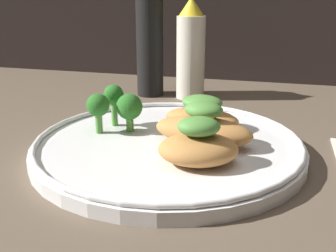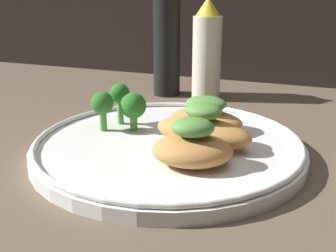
# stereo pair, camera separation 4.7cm
# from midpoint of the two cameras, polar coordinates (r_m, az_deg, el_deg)

# --- Properties ---
(ground_plane) EXTENTS (1.80, 1.80, 0.01)m
(ground_plane) POSITION_cam_midpoint_polar(r_m,az_deg,el_deg) (0.48, -2.79, -4.42)
(ground_plane) COLOR brown
(plate) EXTENTS (0.31, 0.31, 0.02)m
(plate) POSITION_cam_midpoint_polar(r_m,az_deg,el_deg) (0.48, -2.82, -2.78)
(plate) COLOR white
(plate) RESTS_ON ground_plane
(grilled_meat_front) EXTENTS (0.09, 0.08, 0.05)m
(grilled_meat_front) POSITION_cam_midpoint_polar(r_m,az_deg,el_deg) (0.42, 0.92, -2.77)
(grilled_meat_front) COLOR #BC7F42
(grilled_meat_front) RESTS_ON plate
(grilled_meat_middle) EXTENTS (0.12, 0.06, 0.05)m
(grilled_meat_middle) POSITION_cam_midpoint_polar(r_m,az_deg,el_deg) (0.47, 1.92, -0.36)
(grilled_meat_middle) COLOR #BC7F42
(grilled_meat_middle) RESTS_ON plate
(grilled_meat_back) EXTENTS (0.10, 0.06, 0.04)m
(grilled_meat_back) POSITION_cam_midpoint_polar(r_m,az_deg,el_deg) (0.52, 2.01, 1.44)
(grilled_meat_back) COLOR #BC7F42
(grilled_meat_back) RESTS_ON plate
(broccoli_bunch) EXTENTS (0.06, 0.06, 0.05)m
(broccoli_bunch) POSITION_cam_midpoint_polar(r_m,az_deg,el_deg) (0.51, -9.68, 2.84)
(broccoli_bunch) COLOR #569942
(broccoli_bunch) RESTS_ON plate
(sauce_bottle) EXTENTS (0.05, 0.05, 0.16)m
(sauce_bottle) POSITION_cam_midpoint_polar(r_m,az_deg,el_deg) (0.70, 1.15, 10.13)
(sauce_bottle) COLOR silver
(sauce_bottle) RESTS_ON ground_plane
(pepper_grinder) EXTENTS (0.05, 0.05, 0.19)m
(pepper_grinder) POSITION_cam_midpoint_polar(r_m,az_deg,el_deg) (0.72, -4.39, 11.12)
(pepper_grinder) COLOR black
(pepper_grinder) RESTS_ON ground_plane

